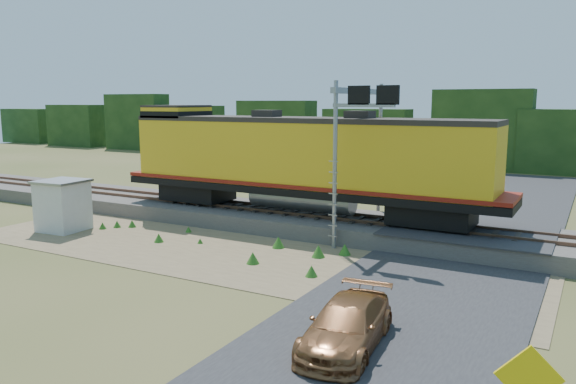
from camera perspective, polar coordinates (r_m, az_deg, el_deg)
The scene contains 11 objects.
ground at distance 23.20m, azimuth -2.62°, elevation -6.99°, with size 140.00×140.00×0.00m, color #475123.
ballast at distance 28.22m, azimuth 3.81°, elevation -3.24°, with size 70.00×5.00×0.80m, color slate.
rails at distance 28.12m, azimuth 3.82°, elevation -2.28°, with size 70.00×1.54×0.16m.
dirt_shoulder at distance 24.67m, azimuth -5.98°, elevation -6.01°, with size 26.00×8.00×0.03m, color #8C7754.
road at distance 21.22m, azimuth 14.97°, elevation -8.61°, with size 7.00×66.00×0.86m.
tree_line_north at distance 58.23m, azimuth 17.53°, elevation 5.42°, with size 130.00×3.00×6.50m.
weed_clumps at distance 25.23m, azimuth -9.31°, elevation -5.77°, with size 15.00×6.20×0.56m, color #2F6A1E, non-canonical shape.
locomotive at distance 28.45m, azimuth 0.88°, elevation 3.36°, with size 20.54×3.13×5.30m.
shed at distance 30.35m, azimuth -21.91°, elevation -1.26°, with size 2.36×2.36×2.58m.
signal_gantry at distance 26.11m, azimuth 7.55°, elevation 6.99°, with size 2.91×6.20×7.35m.
car at distance 15.28m, azimuth 5.99°, elevation -13.29°, with size 1.77×4.35×1.26m, color #955F37.
Camera 1 is at (11.77, -18.93, 6.46)m, focal length 35.00 mm.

